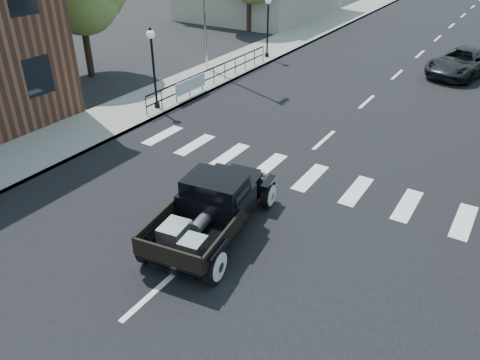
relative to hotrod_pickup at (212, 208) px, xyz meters
The scene contains 11 objects.
ground 0.90m from the hotrod_pickup, 55.91° to the left, with size 120.00×120.00×0.00m, color black.
road 15.28m from the hotrod_pickup, 89.34° to the left, with size 14.00×80.00×0.02m, color black.
road_markings 10.30m from the hotrod_pickup, 89.02° to the left, with size 12.00×60.00×0.06m, color silver, non-canonical shape.
sidewalk_left 17.40m from the hotrod_pickup, 118.61° to the left, with size 3.00×80.00×0.15m, color gray.
railing 12.49m from the hotrod_pickup, 124.77° to the left, with size 0.08×10.00×1.00m, color black, non-canonical shape.
banner 10.86m from the hotrod_pickup, 130.45° to the left, with size 0.04×2.20×0.60m, color silver, non-canonical shape.
lamp_post_b 9.77m from the hotrod_pickup, 139.86° to the left, with size 0.36×0.36×3.50m, color black, non-canonical shape.
lamp_post_c 17.91m from the hotrod_pickup, 114.54° to the left, with size 0.36×0.36×3.50m, color black, non-canonical shape.
big_tree_near 16.39m from the hotrod_pickup, 149.14° to the left, with size 5.30×5.30×7.78m, color #577030, non-canonical shape.
hotrod_pickup is the anchor object (origin of this frame).
second_car 19.29m from the hotrod_pickup, 80.77° to the left, with size 2.35×5.09×1.41m, color black.
Camera 1 is at (6.03, -8.74, 7.70)m, focal length 35.00 mm.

